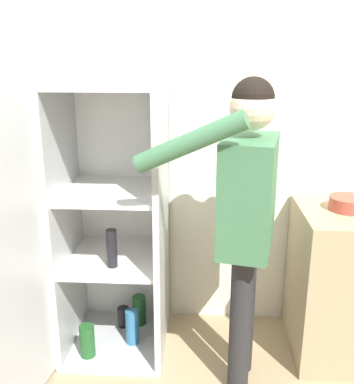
{
  "coord_description": "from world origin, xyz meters",
  "views": [
    {
      "loc": [
        0.19,
        -1.83,
        1.76
      ],
      "look_at": [
        0.04,
        0.61,
        1.01
      ],
      "focal_mm": 42.0,
      "sensor_mm": 36.0,
      "label": 1
    }
  ],
  "objects": [
    {
      "name": "person",
      "position": [
        0.4,
        0.32,
        1.05
      ],
      "size": [
        0.72,
        0.58,
        1.66
      ],
      "color": "#262628",
      "rests_on": "ground_plane"
    },
    {
      "name": "bowl",
      "position": [
        1.01,
        0.64,
        0.95
      ],
      "size": [
        0.22,
        0.22,
        0.08
      ],
      "color": "#B24738",
      "rests_on": "counter"
    },
    {
      "name": "refrigerator",
      "position": [
        -0.42,
        0.52,
        0.79
      ],
      "size": [
        0.74,
        1.24,
        1.62
      ],
      "color": "#B7BABC",
      "rests_on": "ground_plane"
    },
    {
      "name": "wall_back",
      "position": [
        0.0,
        0.98,
        1.27
      ],
      "size": [
        7.0,
        0.06,
        2.55
      ],
      "color": "silver",
      "rests_on": "ground_plane"
    }
  ]
}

